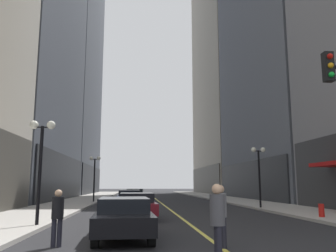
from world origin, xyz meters
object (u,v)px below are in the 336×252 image
(pedestrian_in_grey_suit, at_px, (221,211))
(street_lamp_left_far, at_px, (95,169))
(fire_hydrant_right, at_px, (322,212))
(car_maroon, at_px, (137,205))
(car_blue, at_px, (129,198))
(street_lamp_left_near, at_px, (41,148))
(car_green, at_px, (135,195))
(car_black, at_px, (124,216))
(pedestrian_with_orange_bag, at_px, (217,217))
(pedestrian_in_black_coat, at_px, (58,213))
(street_lamp_right_mid, at_px, (259,163))

(pedestrian_in_grey_suit, xyz_separation_m, street_lamp_left_far, (-6.39, 24.16, 2.23))
(pedestrian_in_grey_suit, bearing_deg, fire_hydrant_right, 46.32)
(car_maroon, xyz_separation_m, car_blue, (-0.56, 9.88, -0.00))
(car_blue, distance_m, street_lamp_left_near, 14.15)
(pedestrian_in_grey_suit, xyz_separation_m, fire_hydrant_right, (6.91, 7.24, -0.62))
(car_maroon, xyz_separation_m, street_lamp_left_near, (-4.03, -3.60, 2.54))
(car_green, bearing_deg, car_maroon, -89.58)
(car_black, relative_size, car_green, 1.07)
(car_blue, xyz_separation_m, fire_hydrant_right, (9.83, -11.22, -0.32))
(pedestrian_with_orange_bag, xyz_separation_m, fire_hydrant_right, (7.50, 9.37, -0.64))
(car_green, height_order, fire_hydrant_right, car_green)
(pedestrian_in_black_coat, height_order, fire_hydrant_right, pedestrian_in_black_coat)
(street_lamp_left_far, bearing_deg, street_lamp_left_near, -90.00)
(car_black, bearing_deg, pedestrian_in_grey_suit, -34.50)
(street_lamp_right_mid, bearing_deg, pedestrian_with_orange_bag, -112.71)
(street_lamp_right_mid, bearing_deg, car_black, -126.05)
(pedestrian_in_black_coat, relative_size, street_lamp_left_near, 0.37)
(street_lamp_left_near, xyz_separation_m, fire_hydrant_right, (13.30, 2.26, -2.86))
(car_blue, distance_m, street_lamp_left_far, 7.14)
(car_maroon, xyz_separation_m, street_lamp_right_mid, (8.77, 6.02, 2.54))
(car_black, height_order, car_green, same)
(car_black, relative_size, pedestrian_in_grey_suit, 2.52)
(street_lamp_left_near, bearing_deg, pedestrian_in_black_coat, -68.47)
(street_lamp_left_near, height_order, fire_hydrant_right, street_lamp_left_near)
(car_black, distance_m, street_lamp_left_near, 5.34)
(car_blue, xyz_separation_m, pedestrian_in_black_coat, (-1.73, -17.87, 0.22))
(car_maroon, relative_size, street_lamp_left_far, 0.98)
(car_green, distance_m, fire_hydrant_right, 20.95)
(car_maroon, xyz_separation_m, pedestrian_with_orange_bag, (1.77, -10.71, 0.32))
(car_black, bearing_deg, street_lamp_right_mid, 53.95)
(car_blue, bearing_deg, street_lamp_left_near, -104.42)
(pedestrian_in_black_coat, bearing_deg, car_green, 85.11)
(car_green, xyz_separation_m, street_lamp_right_mid, (8.90, -11.36, 2.54))
(car_black, relative_size, street_lamp_left_far, 0.99)
(street_lamp_left_far, height_order, street_lamp_right_mid, same)
(car_green, height_order, pedestrian_with_orange_bag, pedestrian_with_orange_bag)
(pedestrian_with_orange_bag, bearing_deg, pedestrian_in_grey_suit, 74.46)
(car_green, relative_size, pedestrian_in_grey_suit, 2.36)
(car_black, xyz_separation_m, pedestrian_with_orange_bag, (2.22, -4.06, 0.32))
(street_lamp_left_near, bearing_deg, pedestrian_in_grey_suit, -37.91)
(pedestrian_in_grey_suit, bearing_deg, pedestrian_in_black_coat, 172.81)
(pedestrian_with_orange_bag, xyz_separation_m, street_lamp_left_near, (-5.80, 7.11, 2.21))
(pedestrian_with_orange_bag, bearing_deg, car_maroon, 99.38)
(car_blue, bearing_deg, street_lamp_left_far, 121.29)
(car_maroon, relative_size, car_green, 1.06)
(car_black, bearing_deg, car_blue, 90.40)
(pedestrian_in_grey_suit, bearing_deg, car_green, 95.48)
(car_green, relative_size, street_lamp_right_mid, 0.93)
(car_maroon, xyz_separation_m, pedestrian_in_black_coat, (-2.30, -7.99, 0.22))
(fire_hydrant_right, bearing_deg, car_maroon, 171.79)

